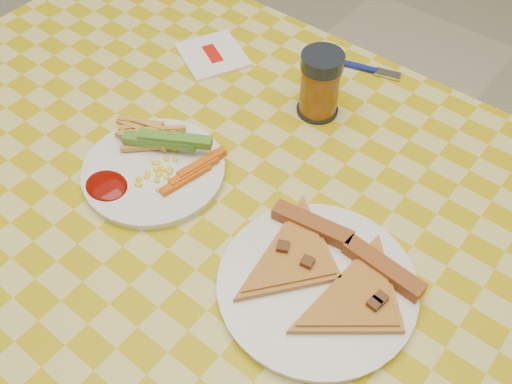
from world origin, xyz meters
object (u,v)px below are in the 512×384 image
Objects in this scene: table at (222,231)px; drink_glass at (320,85)px; plate_left at (154,172)px; plate_right at (317,286)px.

drink_glass is at bearing 89.96° from table.
plate_left is 0.29m from drink_glass.
drink_glass is (0.11, 0.27, 0.05)m from plate_left.
drink_glass is (0.00, 0.25, 0.13)m from table.
drink_glass is at bearing 67.62° from plate_left.
plate_left reaches higher than table.
drink_glass reaches higher than plate_right.
plate_left is at bearing -169.35° from table.
plate_right is at bearing -1.79° from plate_left.
table is 5.10× the size of plate_right.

